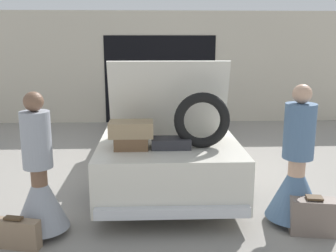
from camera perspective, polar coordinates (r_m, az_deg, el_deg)
name	(u,v)px	position (r m, az deg, el deg)	size (l,w,h in m)	color
ground_plane	(165,163)	(6.87, -0.49, -5.41)	(40.00, 40.00, 0.00)	gray
garage_wall_back	(160,68)	(10.11, -1.18, 8.43)	(12.00, 0.14, 2.80)	beige
car	(165,131)	(6.70, -0.50, -0.70)	(1.82, 5.20, 1.86)	silver
person_left	(40,185)	(4.52, -18.12, -8.20)	(0.60, 0.60, 1.59)	brown
person_right	(296,176)	(4.78, 18.09, -6.90)	(0.66, 0.66, 1.63)	tan
suitcase_beside_left_person	(15,233)	(4.48, -21.35, -14.32)	(0.55, 0.24, 0.34)	#8C7259
suitcase_beside_right_person	(313,216)	(4.72, 20.27, -12.19)	(0.52, 0.30, 0.44)	#75665B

